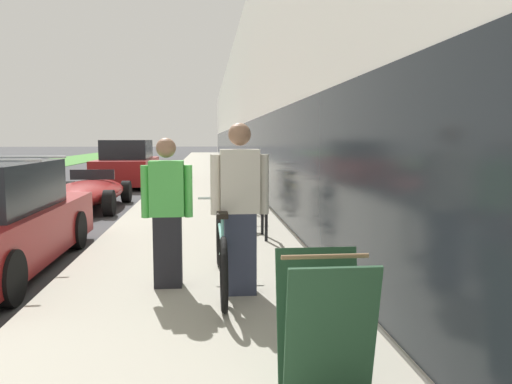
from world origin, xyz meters
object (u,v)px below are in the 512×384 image
(tandem_bicycle, at_px, (221,251))
(person_bystander, at_px, (167,213))
(vintage_roadster_curbside, at_px, (88,193))
(cruiser_bike_nearest, at_px, (244,205))
(person_rider, at_px, (240,209))
(sandwich_board_sign, at_px, (324,323))
(bike_rack_hoop, at_px, (264,207))
(cruiser_bike_farthest, at_px, (233,183))
(cruiser_bike_middle, at_px, (250,193))
(parked_sedan_far, at_px, (128,165))

(tandem_bicycle, distance_m, person_bystander, 0.73)
(vintage_roadster_curbside, bearing_deg, person_bystander, -70.90)
(cruiser_bike_nearest, bearing_deg, person_rider, -94.75)
(person_rider, xyz_separation_m, sandwich_board_sign, (0.40, -2.10, -0.45))
(person_rider, bearing_deg, bike_rack_hoop, 78.46)
(tandem_bicycle, relative_size, cruiser_bike_farthest, 1.41)
(person_rider, relative_size, cruiser_bike_farthest, 1.01)
(bike_rack_hoop, height_order, cruiser_bike_middle, cruiser_bike_middle)
(cruiser_bike_farthest, bearing_deg, bike_rack_hoop, -87.95)
(vintage_roadster_curbside, bearing_deg, cruiser_bike_middle, -17.92)
(cruiser_bike_nearest, height_order, sandwich_board_sign, sandwich_board_sign)
(person_rider, distance_m, vintage_roadster_curbside, 8.29)
(parked_sedan_far, bearing_deg, cruiser_bike_farthest, -54.58)
(person_bystander, relative_size, cruiser_bike_farthest, 0.93)
(vintage_roadster_curbside, bearing_deg, cruiser_bike_nearest, -42.13)
(person_rider, relative_size, cruiser_bike_middle, 1.03)
(cruiser_bike_middle, bearing_deg, tandem_bicycle, -98.09)
(cruiser_bike_middle, bearing_deg, vintage_roadster_curbside, 162.08)
(tandem_bicycle, bearing_deg, cruiser_bike_nearest, 82.19)
(person_bystander, relative_size, parked_sedan_far, 0.35)
(person_bystander, xyz_separation_m, cruiser_bike_farthest, (1.16, 8.34, -0.41))
(vintage_roadster_curbside, bearing_deg, cruiser_bike_farthest, 16.31)
(person_rider, height_order, vintage_roadster_curbside, person_rider)
(cruiser_bike_farthest, distance_m, vintage_roadster_curbside, 3.83)
(parked_sedan_far, bearing_deg, person_bystander, -79.53)
(cruiser_bike_nearest, xyz_separation_m, cruiser_bike_middle, (0.31, 2.02, 0.02))
(person_rider, bearing_deg, tandem_bicycle, 121.73)
(person_bystander, xyz_separation_m, vintage_roadster_curbside, (-2.52, 7.26, -0.53))
(cruiser_bike_nearest, relative_size, sandwich_board_sign, 1.89)
(vintage_roadster_curbside, relative_size, parked_sedan_far, 0.91)
(tandem_bicycle, relative_size, person_rider, 1.39)
(person_bystander, distance_m, bike_rack_hoop, 2.94)
(bike_rack_hoop, xyz_separation_m, vintage_roadster_curbside, (-3.88, 4.67, -0.23))
(cruiser_bike_middle, xyz_separation_m, vintage_roadster_curbside, (-3.95, 1.28, -0.09))
(cruiser_bike_nearest, height_order, cruiser_bike_middle, cruiser_bike_middle)
(parked_sedan_far, bearing_deg, bike_rack_hoop, -70.50)
(person_bystander, height_order, parked_sedan_far, person_bystander)
(person_rider, distance_m, cruiser_bike_middle, 6.36)
(tandem_bicycle, xyz_separation_m, sandwich_board_sign, (0.59, -2.41, 0.07))
(bike_rack_hoop, relative_size, cruiser_bike_farthest, 0.48)
(cruiser_bike_farthest, bearing_deg, parked_sedan_far, 125.42)
(bike_rack_hoop, bearing_deg, tandem_bicycle, -106.76)
(cruiser_bike_middle, relative_size, parked_sedan_far, 0.37)
(sandwich_board_sign, bearing_deg, person_rider, 100.70)
(person_rider, xyz_separation_m, parked_sedan_far, (-3.26, 13.78, -0.26))
(tandem_bicycle, xyz_separation_m, cruiser_bike_middle, (0.85, 6.00, -0.01))
(bike_rack_hoop, bearing_deg, vintage_roadster_curbside, 129.70)
(person_bystander, bearing_deg, cruiser_bike_nearest, 74.15)
(person_rider, bearing_deg, sandwich_board_sign, -79.30)
(tandem_bicycle, distance_m, cruiser_bike_middle, 6.06)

